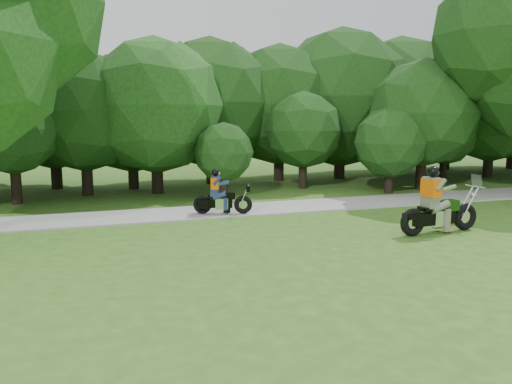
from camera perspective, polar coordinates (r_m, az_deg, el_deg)
ground at (r=11.04m, az=21.49°, el=-8.89°), size 100.00×100.00×0.00m
walkway at (r=17.72m, az=4.79°, el=-1.65°), size 60.00×2.20×0.06m
tree_line at (r=24.36m, az=3.90°, el=9.77°), size 41.05×12.12×7.57m
chopper_motorcycle at (r=14.53m, az=19.93°, el=-1.82°), size 2.63×0.73×1.88m
touring_motorcycle at (r=16.17m, az=-4.25°, el=-0.63°), size 1.88×0.97×1.46m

